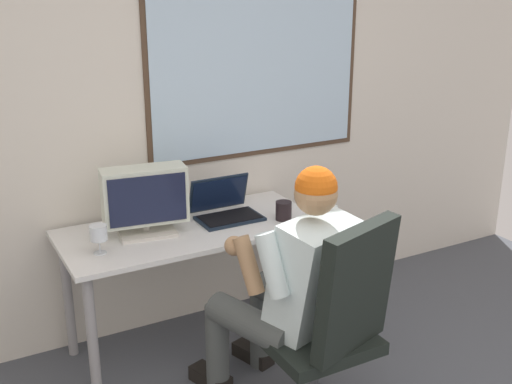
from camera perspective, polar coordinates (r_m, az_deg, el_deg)
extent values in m
cube|color=silver|center=(3.69, -6.75, 6.73)|extent=(5.52, 0.06, 2.54)
cube|color=#4C3828|center=(3.81, 0.12, 11.35)|extent=(1.41, 0.01, 1.09)
cube|color=silver|center=(3.81, 0.15, 11.34)|extent=(1.35, 0.02, 1.03)
cylinder|color=gray|center=(3.23, -14.55, -13.00)|extent=(0.05, 0.05, 0.72)
cylinder|color=gray|center=(3.68, 5.19, -8.29)|extent=(0.05, 0.05, 0.72)
cylinder|color=gray|center=(3.68, -16.64, -9.10)|extent=(0.05, 0.05, 0.72)
cylinder|color=gray|center=(4.08, 1.14, -5.42)|extent=(0.05, 0.05, 0.72)
cube|color=silver|center=(3.46, -5.91, -3.37)|extent=(1.41, 0.65, 0.03)
cylinder|color=#3F3F44|center=(3.12, 5.23, -16.56)|extent=(0.05, 0.05, 0.42)
cube|color=black|center=(2.99, 5.36, -12.96)|extent=(0.48, 0.48, 0.06)
cube|color=black|center=(2.73, 9.02, -8.69)|extent=(0.47, 0.25, 0.59)
cylinder|color=#454A49|center=(3.23, 3.55, -9.69)|extent=(0.29, 0.50, 0.15)
cylinder|color=#454A49|center=(3.49, 0.44, -11.95)|extent=(0.12, 0.12, 0.49)
cube|color=black|center=(3.63, -0.28, -14.39)|extent=(0.17, 0.26, 0.08)
cylinder|color=#454A49|center=(3.03, -0.47, -11.78)|extent=(0.29, 0.50, 0.15)
cylinder|color=#454A49|center=(3.30, -3.50, -13.97)|extent=(0.12, 0.12, 0.49)
cube|color=black|center=(3.45, -4.14, -16.45)|extent=(0.17, 0.26, 0.08)
cube|color=silver|center=(2.87, 5.20, -7.62)|extent=(0.45, 0.41, 0.56)
sphere|color=#A77D56|center=(2.72, 5.44, -0.17)|extent=(0.19, 0.19, 0.19)
sphere|color=#D25913|center=(2.71, 5.46, 0.43)|extent=(0.19, 0.19, 0.19)
cylinder|color=silver|center=(3.01, 7.16, -3.98)|extent=(0.14, 0.20, 0.29)
cylinder|color=#A77D56|center=(3.11, 5.75, -5.89)|extent=(0.10, 0.10, 0.26)
sphere|color=#A77D56|center=(3.14, 5.17, -6.13)|extent=(0.09, 0.09, 0.09)
cylinder|color=silver|center=(2.69, 1.48, -6.61)|extent=(0.14, 0.20, 0.29)
cylinder|color=#A77D56|center=(2.80, -0.67, -6.63)|extent=(0.12, 0.19, 0.27)
sphere|color=#A77D56|center=(2.83, -1.99, -4.89)|extent=(0.09, 0.09, 0.09)
cube|color=beige|center=(3.40, -9.86, -3.52)|extent=(0.32, 0.27, 0.02)
cylinder|color=beige|center=(3.39, -9.89, -3.01)|extent=(0.04, 0.04, 0.05)
cube|color=silver|center=(3.33, -10.05, -0.27)|extent=(0.46, 0.22, 0.29)
cube|color=#191E38|center=(3.25, -9.76, -0.73)|extent=(0.39, 0.06, 0.25)
cube|color=#141F2F|center=(3.53, -2.40, -2.41)|extent=(0.36, 0.22, 0.02)
cube|color=black|center=(3.53, -2.40, -2.26)|extent=(0.33, 0.19, 0.00)
cube|color=#141F2F|center=(3.62, -3.42, -0.08)|extent=(0.35, 0.07, 0.21)
cube|color=#0F1933|center=(3.61, -3.36, -0.16)|extent=(0.33, 0.06, 0.18)
cylinder|color=silver|center=(3.21, -13.92, -5.35)|extent=(0.06, 0.06, 0.00)
cylinder|color=silver|center=(3.19, -13.97, -4.77)|extent=(0.01, 0.01, 0.07)
cylinder|color=silver|center=(3.17, -14.07, -3.59)|extent=(0.09, 0.09, 0.08)
cylinder|color=#590517|center=(3.18, -14.04, -3.95)|extent=(0.08, 0.08, 0.03)
cylinder|color=black|center=(3.52, 2.51, -1.70)|extent=(0.09, 0.09, 0.11)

